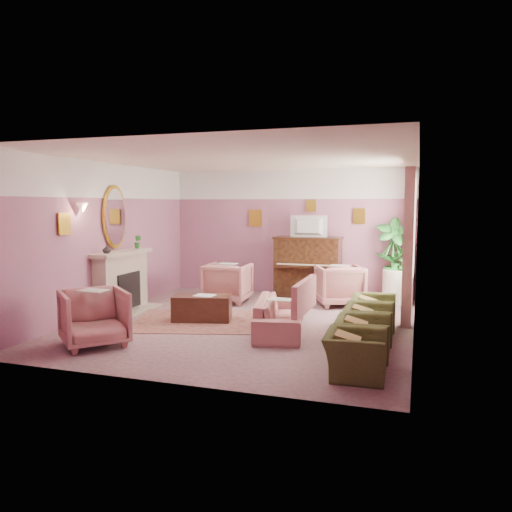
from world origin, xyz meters
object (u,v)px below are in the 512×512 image
(coffee_table, at_px, (202,308))
(side_table, at_px, (395,287))
(piano, at_px, (308,268))
(floral_armchair_right, at_px, (339,283))
(sofa, at_px, (280,309))
(olive_chair_b, at_px, (363,330))
(olive_chair_c, at_px, (369,317))
(television, at_px, (308,224))
(olive_chair_d, at_px, (373,307))
(floral_armchair_front, at_px, (94,315))
(floral_armchair_left, at_px, (228,281))
(olive_chair_a, at_px, (355,347))

(coffee_table, relative_size, side_table, 1.43)
(piano, bearing_deg, side_table, -4.92)
(floral_armchair_right, bearing_deg, sofa, -103.78)
(olive_chair_b, relative_size, olive_chair_c, 1.00)
(coffee_table, relative_size, olive_chair_b, 1.23)
(television, height_order, olive_chair_d, television)
(floral_armchair_right, xyz_separation_m, floral_armchair_front, (-2.92, -3.98, 0.00))
(olive_chair_b, xyz_separation_m, side_table, (0.26, 3.79, -0.00))
(sofa, distance_m, side_table, 3.34)
(olive_chair_d, bearing_deg, piano, 124.79)
(floral_armchair_right, bearing_deg, olive_chair_d, -63.65)
(floral_armchair_left, bearing_deg, olive_chair_a, -50.31)
(piano, xyz_separation_m, floral_armchair_right, (0.79, -0.67, -0.20))
(coffee_table, distance_m, floral_armchair_front, 2.09)
(piano, height_order, sofa, piano)
(television, bearing_deg, side_table, -3.39)
(television, bearing_deg, olive_chair_b, -67.63)
(olive_chair_b, bearing_deg, piano, 112.11)
(piano, relative_size, television, 1.75)
(television, relative_size, coffee_table, 0.80)
(olive_chair_a, bearing_deg, television, 108.78)
(floral_armchair_right, relative_size, side_table, 1.30)
(floral_armchair_right, bearing_deg, floral_armchair_left, -169.91)
(olive_chair_b, relative_size, side_table, 1.16)
(sofa, bearing_deg, olive_chair_c, -2.97)
(television, height_order, coffee_table, television)
(sofa, relative_size, floral_armchair_left, 2.02)
(piano, xyz_separation_m, side_table, (1.86, -0.16, -0.30))
(television, xyz_separation_m, side_table, (1.86, -0.11, -1.25))
(floral_armchair_right, height_order, olive_chair_b, floral_armchair_right)
(piano, distance_m, floral_armchair_right, 1.05)
(piano, height_order, television, television)
(piano, relative_size, side_table, 2.00)
(piano, relative_size, floral_armchair_right, 1.54)
(coffee_table, xyz_separation_m, floral_armchair_front, (-0.84, -1.89, 0.23))
(piano, distance_m, television, 0.95)
(coffee_table, xyz_separation_m, olive_chair_a, (2.89, -2.01, 0.13))
(television, relative_size, olive_chair_d, 0.98)
(coffee_table, height_order, olive_chair_b, olive_chair_b)
(coffee_table, xyz_separation_m, side_table, (3.15, 2.60, 0.12))
(olive_chair_c, xyz_separation_m, side_table, (0.26, 2.97, -0.00))
(floral_armchair_front, bearing_deg, television, 65.13)
(coffee_table, distance_m, floral_armchair_right, 2.96)
(television, distance_m, floral_armchair_left, 2.12)
(floral_armchair_front, height_order, olive_chair_b, floral_armchair_front)
(olive_chair_c, relative_size, olive_chair_d, 1.00)
(floral_armchair_front, bearing_deg, floral_armchair_left, 79.45)
(olive_chair_a, bearing_deg, piano, 108.59)
(olive_chair_c, height_order, olive_chair_d, same)
(coffee_table, distance_m, sofa, 1.53)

